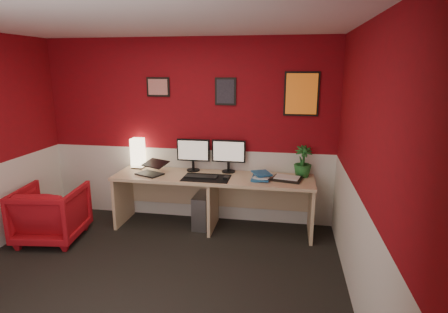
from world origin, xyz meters
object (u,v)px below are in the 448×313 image
at_px(monitor_right, 229,151).
at_px(armchair, 51,213).
at_px(potted_plant, 303,162).
at_px(pc_tower, 203,210).
at_px(shoji_lamp, 138,154).
at_px(monitor_left, 193,150).
at_px(laptop, 149,167).
at_px(zen_tray, 287,179).
at_px(desk, 213,203).

relative_size(monitor_right, armchair, 0.77).
height_order(potted_plant, pc_tower, potted_plant).
height_order(shoji_lamp, armchair, shoji_lamp).
xyz_separation_m(monitor_left, monitor_right, (0.49, 0.02, 0.00)).
xyz_separation_m(shoji_lamp, monitor_right, (1.29, 0.01, 0.09)).
distance_m(shoji_lamp, laptop, 0.42).
distance_m(laptop, potted_plant, 2.00).
bearing_deg(zen_tray, monitor_left, 170.26).
distance_m(potted_plant, pc_tower, 1.48).
height_order(laptop, pc_tower, laptop).
distance_m(desk, armchair, 2.03).
relative_size(zen_tray, armchair, 0.46).
height_order(potted_plant, armchair, potted_plant).
distance_m(monitor_left, armchair, 1.94).
bearing_deg(pc_tower, armchair, -155.33).
bearing_deg(desk, zen_tray, -0.14).
relative_size(desk, monitor_left, 4.48).
distance_m(monitor_right, armchair, 2.37).
height_order(monitor_right, armchair, monitor_right).
bearing_deg(potted_plant, pc_tower, -174.59).
bearing_deg(pc_tower, zen_tray, -0.61).
bearing_deg(shoji_lamp, zen_tray, -6.28).
relative_size(shoji_lamp, laptop, 1.21).
bearing_deg(monitor_right, zen_tray, -16.65).
distance_m(laptop, monitor_left, 0.62).
bearing_deg(laptop, shoji_lamp, 157.53).
relative_size(desk, laptop, 7.88).
bearing_deg(zen_tray, armchair, -167.11).
xyz_separation_m(monitor_right, armchair, (-2.09, -0.89, -0.68)).
relative_size(shoji_lamp, armchair, 0.53).
xyz_separation_m(pc_tower, armchair, (-1.77, -0.72, 0.12)).
bearing_deg(potted_plant, laptop, -172.68).
distance_m(desk, laptop, 0.96).
height_order(laptop, monitor_left, monitor_left).
bearing_deg(zen_tray, shoji_lamp, 173.72).
xyz_separation_m(monitor_left, potted_plant, (1.46, -0.03, -0.09)).
distance_m(shoji_lamp, monitor_left, 0.80).
distance_m(monitor_right, pc_tower, 0.87).
xyz_separation_m(shoji_lamp, zen_tray, (2.07, -0.23, -0.18)).
xyz_separation_m(laptop, monitor_right, (1.01, 0.30, 0.18)).
distance_m(monitor_right, potted_plant, 0.98).
relative_size(shoji_lamp, pc_tower, 0.89).
height_order(shoji_lamp, laptop, shoji_lamp).
bearing_deg(zen_tray, monitor_right, 163.35).
distance_m(shoji_lamp, zen_tray, 2.09).
distance_m(laptop, zen_tray, 1.79).
bearing_deg(laptop, monitor_left, 53.52).
relative_size(monitor_left, monitor_right, 1.00).
relative_size(monitor_right, pc_tower, 1.29).
xyz_separation_m(monitor_left, pc_tower, (0.17, -0.16, -0.80)).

